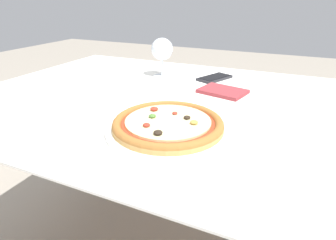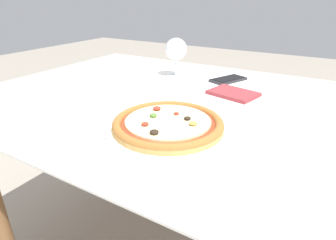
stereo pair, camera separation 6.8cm
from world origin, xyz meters
name	(u,v)px [view 1 (the left image)]	position (x,y,z in m)	size (l,w,h in m)	color
dining_table	(171,122)	(0.00, 0.00, 0.65)	(1.35, 0.97, 0.73)	brown
pizza_plate	(168,125)	(0.09, -0.22, 0.75)	(0.31, 0.31, 0.04)	white
fork	(14,111)	(-0.36, -0.29, 0.73)	(0.04, 0.17, 0.00)	silver
wine_glass_far_left	(162,50)	(-0.14, 0.23, 0.84)	(0.09, 0.09, 0.15)	silver
cell_phone	(215,78)	(0.07, 0.28, 0.74)	(0.12, 0.16, 0.01)	#232328
napkin_folded	(223,91)	(0.14, 0.13, 0.74)	(0.17, 0.14, 0.01)	#933338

